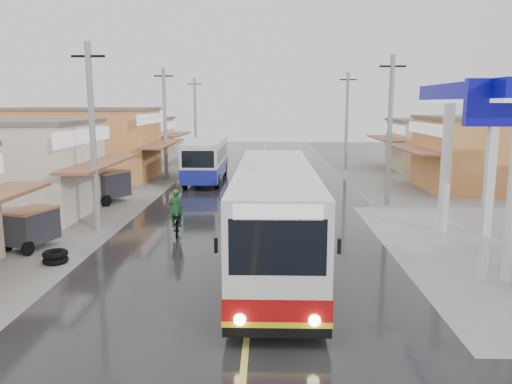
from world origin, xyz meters
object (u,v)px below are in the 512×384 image
at_px(tricycle_far, 109,185).
at_px(tricycle_near, 31,226).
at_px(second_bus, 206,159).
at_px(cyclist, 177,220).
at_px(coach_bus, 275,215).
at_px(tyre_stack, 55,257).

bearing_deg(tricycle_far, tricycle_near, -65.90).
height_order(tricycle_near, tricycle_far, tricycle_far).
bearing_deg(second_bus, cyclist, -88.02).
distance_m(tricycle_near, tricycle_far, 9.02).
distance_m(second_bus, cyclist, 14.74).
xyz_separation_m(cyclist, tricycle_far, (-5.06, 6.88, 0.36)).
xyz_separation_m(second_bus, tricycle_far, (-4.49, -7.82, -0.56)).
xyz_separation_m(coach_bus, tricycle_far, (-9.12, 10.91, -0.77)).
distance_m(cyclist, tyre_stack, 5.27).
distance_m(tricycle_near, tyre_stack, 2.47).
height_order(coach_bus, second_bus, coach_bus).
bearing_deg(cyclist, tricycle_near, -166.14).
relative_size(second_bus, cyclist, 4.42).
bearing_deg(tyre_stack, tricycle_far, 98.00).
distance_m(second_bus, tricycle_far, 9.03).
bearing_deg(cyclist, tyre_stack, -141.05).
height_order(tricycle_near, tyre_stack, tricycle_near).
bearing_deg(coach_bus, second_bus, 103.97).
xyz_separation_m(second_bus, cyclist, (0.57, -14.70, -0.92)).
xyz_separation_m(second_bus, tricycle_near, (-4.60, -16.84, -0.69)).
height_order(coach_bus, cyclist, coach_bus).
bearing_deg(tricycle_far, cyclist, -28.85).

